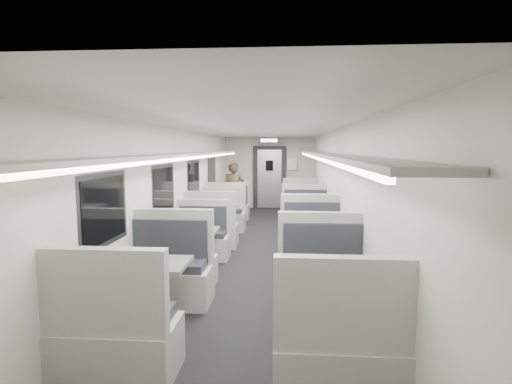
# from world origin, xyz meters

# --- Properties ---
(room) EXTENTS (3.24, 12.24, 2.64)m
(room) POSITION_xyz_m (0.00, 0.00, 1.20)
(room) COLOR black
(room) RESTS_ON ground
(booth_left_a) EXTENTS (0.99, 2.01, 1.07)m
(booth_left_a) POSITION_xyz_m (-1.00, 3.10, 0.36)
(booth_left_a) COLOR #ABA9A1
(booth_left_a) RESTS_ON room
(booth_left_b) EXTENTS (1.09, 2.20, 1.18)m
(booth_left_b) POSITION_xyz_m (-1.00, 1.37, 0.39)
(booth_left_b) COLOR #ABA9A1
(booth_left_b) RESTS_ON room
(booth_left_c) EXTENTS (0.99, 2.01, 1.08)m
(booth_left_c) POSITION_xyz_m (-1.00, -1.08, 0.36)
(booth_left_c) COLOR #ABA9A1
(booth_left_c) RESTS_ON room
(booth_left_d) EXTENTS (1.13, 2.29, 1.22)m
(booth_left_d) POSITION_xyz_m (-1.00, -3.34, 0.41)
(booth_left_d) COLOR #ABA9A1
(booth_left_d) RESTS_ON room
(booth_right_a) EXTENTS (1.07, 2.17, 1.16)m
(booth_right_a) POSITION_xyz_m (1.00, 3.10, 0.39)
(booth_right_a) COLOR #ABA9A1
(booth_right_a) RESTS_ON room
(booth_right_b) EXTENTS (1.10, 2.24, 1.20)m
(booth_right_b) POSITION_xyz_m (1.00, 0.90, 0.40)
(booth_right_b) COLOR #ABA9A1
(booth_right_b) RESTS_ON room
(booth_right_c) EXTENTS (1.11, 2.25, 1.20)m
(booth_right_c) POSITION_xyz_m (1.00, -1.31, 0.40)
(booth_right_c) COLOR #ABA9A1
(booth_right_c) RESTS_ON room
(booth_right_d) EXTENTS (1.13, 2.29, 1.22)m
(booth_right_d) POSITION_xyz_m (1.00, -3.46, 0.41)
(booth_right_d) COLOR #ABA9A1
(booth_right_d) RESTS_ON room
(passenger) EXTENTS (0.62, 0.41, 1.70)m
(passenger) POSITION_xyz_m (-0.82, 2.93, 0.85)
(passenger) COLOR black
(passenger) RESTS_ON room
(window_a) EXTENTS (0.02, 1.18, 0.84)m
(window_a) POSITION_xyz_m (-1.49, 3.40, 1.35)
(window_a) COLOR black
(window_a) RESTS_ON room
(window_b) EXTENTS (0.02, 1.18, 0.84)m
(window_b) POSITION_xyz_m (-1.49, 1.20, 1.35)
(window_b) COLOR black
(window_b) RESTS_ON room
(window_c) EXTENTS (0.02, 1.18, 0.84)m
(window_c) POSITION_xyz_m (-1.49, -1.00, 1.35)
(window_c) COLOR black
(window_c) RESTS_ON room
(window_d) EXTENTS (0.02, 1.18, 0.84)m
(window_d) POSITION_xyz_m (-1.49, -3.20, 1.35)
(window_d) COLOR black
(window_d) RESTS_ON room
(luggage_rack_left) EXTENTS (0.46, 10.40, 0.09)m
(luggage_rack_left) POSITION_xyz_m (-1.24, -0.30, 1.92)
(luggage_rack_left) COLOR #ABA9A1
(luggage_rack_left) RESTS_ON room
(luggage_rack_right) EXTENTS (0.46, 10.40, 0.09)m
(luggage_rack_right) POSITION_xyz_m (1.24, -0.30, 1.92)
(luggage_rack_right) COLOR #ABA9A1
(luggage_rack_right) RESTS_ON room
(vestibule_door) EXTENTS (1.10, 0.13, 2.10)m
(vestibule_door) POSITION_xyz_m (0.00, 5.93, 1.04)
(vestibule_door) COLOR black
(vestibule_door) RESTS_ON room
(exit_sign) EXTENTS (0.62, 0.12, 0.16)m
(exit_sign) POSITION_xyz_m (0.00, 5.44, 2.28)
(exit_sign) COLOR black
(exit_sign) RESTS_ON room
(wall_notice) EXTENTS (0.32, 0.02, 0.40)m
(wall_notice) POSITION_xyz_m (0.75, 5.92, 1.50)
(wall_notice) COLOR white
(wall_notice) RESTS_ON room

